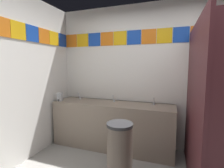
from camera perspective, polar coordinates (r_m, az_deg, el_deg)
wall_back at (r=3.13m, az=14.61°, el=2.56°), size 3.71×0.09×2.60m
vanity_counter at (r=3.15m, az=0.09°, el=-13.61°), size 2.17×0.56×0.83m
faucet_left at (r=3.41m, az=-10.98°, el=-4.28°), size 0.04×0.10×0.14m
faucet_center at (r=3.11m, az=0.65°, el=-5.20°), size 0.04×0.10×0.14m
faucet_right at (r=2.96m, az=14.11°, el=-5.99°), size 0.04×0.10×0.14m
soap_dispenser at (r=3.35m, az=-17.36°, el=-4.17°), size 0.09×0.09×0.16m
stall_divider at (r=2.11m, az=31.11°, el=-7.95°), size 0.92×1.59×2.03m
trash_bin at (r=2.36m, az=2.63°, el=-21.92°), size 0.34×0.34×0.76m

